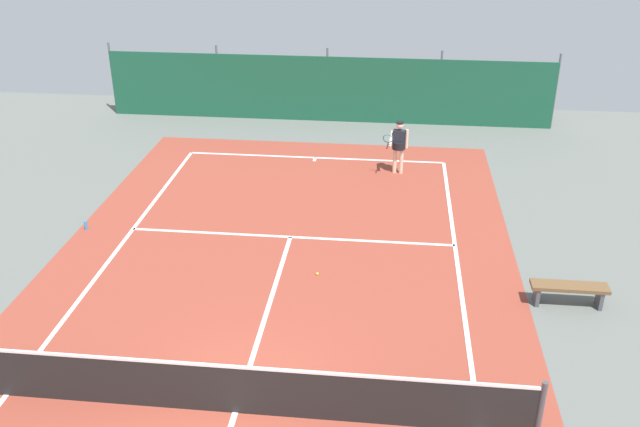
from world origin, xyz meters
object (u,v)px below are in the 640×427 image
water_bottle (86,225)px  tennis_ball_near_player (317,274)px  tennis_player (399,143)px  tennis_net (234,389)px  courtside_bench (569,290)px

water_bottle → tennis_ball_near_player: bearing=-14.6°
tennis_player → water_bottle: tennis_player is taller
tennis_net → courtside_bench: tennis_net is taller
courtside_bench → water_bottle: 11.84m
tennis_net → tennis_ball_near_player: bearing=79.3°
tennis_ball_near_player → tennis_net: bearing=-100.7°
tennis_player → courtside_bench: tennis_player is taller
tennis_net → water_bottle: 8.22m
courtside_bench → tennis_player: bearing=117.9°
tennis_net → tennis_player: tennis_player is taller
tennis_player → tennis_net: bearing=84.3°
tennis_net → tennis_player: size_ratio=6.17×
courtside_bench → tennis_net: bearing=-147.5°
water_bottle → courtside_bench: bearing=-10.9°
tennis_net → water_bottle: (-5.31, 6.26, -0.39)m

